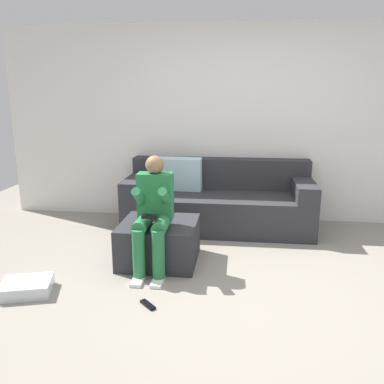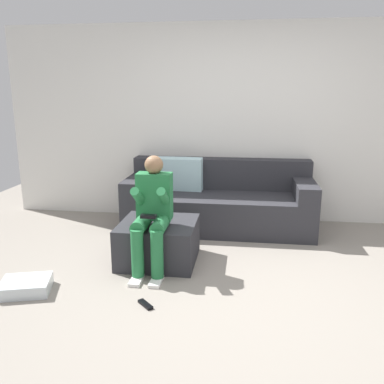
{
  "view_description": "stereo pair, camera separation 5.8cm",
  "coord_description": "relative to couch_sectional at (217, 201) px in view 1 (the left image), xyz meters",
  "views": [
    {
      "loc": [
        0.01,
        -3.04,
        1.63
      ],
      "look_at": [
        -0.5,
        1.17,
        0.58
      ],
      "focal_mm": 37.84,
      "sensor_mm": 36.0,
      "label": 1
    },
    {
      "loc": [
        0.06,
        -3.04,
        1.63
      ],
      "look_at": [
        -0.5,
        1.17,
        0.58
      ],
      "focal_mm": 37.84,
      "sensor_mm": 36.0,
      "label": 2
    }
  ],
  "objects": [
    {
      "name": "ottoman",
      "position": [
        -0.5,
        -1.14,
        -0.12
      ],
      "size": [
        0.74,
        0.7,
        0.4
      ],
      "primitive_type": "cube",
      "color": "#2D2D33",
      "rests_on": "ground_plane"
    },
    {
      "name": "wall_back",
      "position": [
        0.27,
        0.44,
        0.91
      ],
      "size": [
        6.16,
        0.1,
        2.47
      ],
      "primitive_type": "cube",
      "color": "silver",
      "rests_on": "ground_plane"
    },
    {
      "name": "remote_near_ottoman",
      "position": [
        -0.42,
        -2.02,
        -0.31
      ],
      "size": [
        0.15,
        0.15,
        0.02
      ],
      "primitive_type": "cube",
      "rotation": [
        0.0,
        0.0,
        -0.8
      ],
      "color": "black",
      "rests_on": "ground_plane"
    },
    {
      "name": "person_seated",
      "position": [
        -0.51,
        -1.35,
        0.25
      ],
      "size": [
        0.32,
        0.59,
        1.07
      ],
      "color": "#26723F",
      "rests_on": "ground_plane"
    },
    {
      "name": "couch_sectional",
      "position": [
        0.0,
        0.0,
        0.0
      ],
      "size": [
        2.24,
        0.9,
        0.85
      ],
      "color": "#2D2D33",
      "rests_on": "ground_plane"
    },
    {
      "name": "storage_bin",
      "position": [
        -1.47,
        -1.93,
        -0.27
      ],
      "size": [
        0.47,
        0.42,
        0.11
      ],
      "primitive_type": "cube",
      "rotation": [
        0.0,
        0.0,
        0.29
      ],
      "color": "silver",
      "rests_on": "ground_plane"
    },
    {
      "name": "ground_plane",
      "position": [
        0.27,
        -1.77,
        -0.32
      ],
      "size": [
        8.01,
        8.01,
        0.0
      ],
      "primitive_type": "plane",
      "color": "gray"
    }
  ]
}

